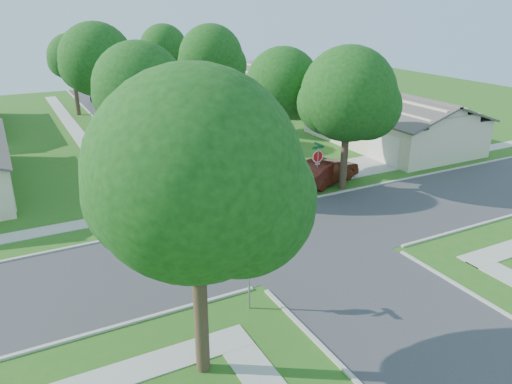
{
  "coord_description": "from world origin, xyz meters",
  "views": [
    {
      "loc": [
        -11.93,
        -19.12,
        10.96
      ],
      "look_at": [
        -0.7,
        2.41,
        1.6
      ],
      "focal_mm": 35.0,
      "sensor_mm": 36.0,
      "label": 1
    }
  ],
  "objects": [
    {
      "name": "tree_w_mid",
      "position": [
        -4.64,
        21.01,
        6.49
      ],
      "size": [
        5.8,
        5.6,
        9.56
      ],
      "color": "#38281C",
      "rests_on": "ground"
    },
    {
      "name": "tree_e_mid",
      "position": [
        4.76,
        21.01,
        6.25
      ],
      "size": [
        5.59,
        5.4,
        9.21
      ],
      "color": "#38281C",
      "rests_on": "ground"
    },
    {
      "name": "house_ne_near",
      "position": [
        15.99,
        11.0,
        1.52
      ],
      "size": [
        8.42,
        13.6,
        4.23
      ],
      "color": "beige",
      "rests_on": "ground"
    },
    {
      "name": "tree_sw_corner",
      "position": [
        -7.44,
        -6.99,
        6.26
      ],
      "size": [
        6.21,
        6.0,
        9.55
      ],
      "color": "#38281C",
      "rests_on": "ground"
    },
    {
      "name": "tree_w_near",
      "position": [
        -4.64,
        9.01,
        6.12
      ],
      "size": [
        5.38,
        5.2,
        8.97
      ],
      "color": "#38281C",
      "rests_on": "ground"
    },
    {
      "name": "car_curb_west",
      "position": [
        -1.2,
        38.13,
        0.74
      ],
      "size": [
        2.64,
        5.32,
        1.49
      ],
      "primitive_type": "imported",
      "rotation": [
        0.0,
        0.0,
        3.25
      ],
      "color": "black",
      "rests_on": "ground"
    },
    {
      "name": "stop_sign_ne",
      "position": [
        4.7,
        4.7,
        2.03
      ],
      "size": [
        1.05,
        0.8,
        2.98
      ],
      "color": "gray",
      "rests_on": "ground"
    },
    {
      "name": "ground",
      "position": [
        0.0,
        0.0,
        0.0
      ],
      "size": [
        100.0,
        100.0,
        0.0
      ],
      "primitive_type": "plane",
      "color": "#295E19",
      "rests_on": "ground"
    },
    {
      "name": "tree_e_near",
      "position": [
        4.75,
        9.01,
        5.64
      ],
      "size": [
        4.97,
        4.8,
        8.28
      ],
      "color": "#38281C",
      "rests_on": "ground"
    },
    {
      "name": "road_ns",
      "position": [
        0.0,
        0.0,
        0.0
      ],
      "size": [
        7.0,
        100.0,
        0.02
      ],
      "primitive_type": "cube",
      "color": "#333335",
      "rests_on": "ground"
    },
    {
      "name": "car_curb_east",
      "position": [
        1.2,
        25.95,
        0.78
      ],
      "size": [
        2.27,
        4.73,
        1.56
      ],
      "primitive_type": "imported",
      "rotation": [
        0.0,
        0.0,
        0.1
      ],
      "color": "black",
      "rests_on": "ground"
    },
    {
      "name": "sidewalk_nw",
      "position": [
        -6.1,
        26.0,
        0.02
      ],
      "size": [
        1.2,
        40.0,
        0.04
      ],
      "primitive_type": "cube",
      "color": "#9E9B91",
      "rests_on": "ground"
    },
    {
      "name": "tree_w_far",
      "position": [
        -4.65,
        34.01,
        5.51
      ],
      "size": [
        4.76,
        4.6,
        8.04
      ],
      "color": "#38281C",
      "rests_on": "ground"
    },
    {
      "name": "house_ne_far",
      "position": [
        15.99,
        29.0,
        1.52
      ],
      "size": [
        8.42,
        13.6,
        4.23
      ],
      "color": "beige",
      "rests_on": "ground"
    },
    {
      "name": "tree_ne_corner",
      "position": [
        6.36,
        4.21,
        5.59
      ],
      "size": [
        5.8,
        5.6,
        8.66
      ],
      "color": "#38281C",
      "rests_on": "ground"
    },
    {
      "name": "driveway",
      "position": [
        7.9,
        7.1,
        0.03
      ],
      "size": [
        8.8,
        3.6,
        0.05
      ],
      "primitive_type": "cube",
      "color": "#9E9B91",
      "rests_on": "ground"
    },
    {
      "name": "tree_e_far",
      "position": [
        4.75,
        34.01,
        5.98
      ],
      "size": [
        5.17,
        5.0,
        8.72
      ],
      "color": "#38281C",
      "rests_on": "ground"
    },
    {
      "name": "car_driveway",
      "position": [
        6.0,
        5.5,
        0.81
      ],
      "size": [
        5.19,
        3.18,
        1.61
      ],
      "primitive_type": "imported",
      "rotation": [
        0.0,
        0.0,
        1.9
      ],
      "color": "#4B170F",
      "rests_on": "ground"
    },
    {
      "name": "sidewalk_ne",
      "position": [
        6.1,
        26.0,
        0.02
      ],
      "size": [
        1.2,
        40.0,
        0.04
      ],
      "primitive_type": "cube",
      "color": "#9E9B91",
      "rests_on": "ground"
    },
    {
      "name": "stop_sign_sw",
      "position": [
        -4.7,
        -4.7,
        2.03
      ],
      "size": [
        1.05,
        0.8,
        2.98
      ],
      "color": "gray",
      "rests_on": "ground"
    }
  ]
}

